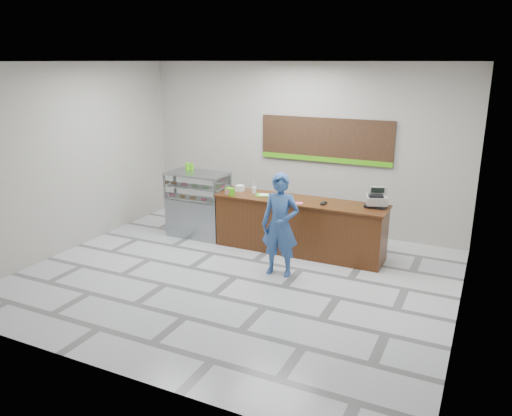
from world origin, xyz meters
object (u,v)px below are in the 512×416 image
at_px(serving_tray, 265,195).
at_px(display_case, 198,204).
at_px(cash_register, 377,200).
at_px(sales_counter, 299,226).
at_px(customer, 280,225).

bearing_deg(serving_tray, display_case, 161.07).
xyz_separation_m(cash_register, serving_tray, (-2.09, -0.18, -0.12)).
distance_m(sales_counter, cash_register, 1.53).
distance_m(display_case, customer, 2.55).
height_order(sales_counter, serving_tray, serving_tray).
height_order(display_case, cash_register, cash_register).
bearing_deg(serving_tray, cash_register, -13.81).
distance_m(sales_counter, customer, 1.16).
xyz_separation_m(sales_counter, serving_tray, (-0.71, -0.00, 0.52)).
bearing_deg(customer, sales_counter, 89.31).
relative_size(display_case, cash_register, 2.83).
xyz_separation_m(cash_register, customer, (-1.30, -1.28, -0.28)).
bearing_deg(display_case, sales_counter, 0.01).
bearing_deg(sales_counter, display_case, -179.99).
xyz_separation_m(sales_counter, customer, (0.07, -1.10, 0.36)).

